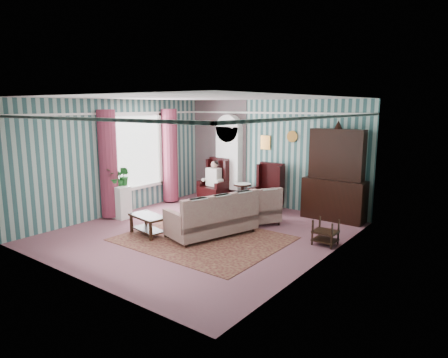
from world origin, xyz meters
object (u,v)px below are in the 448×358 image
Objects in this scene: nest_table at (325,232)px; plant_stand at (119,202)px; seated_woman at (214,181)px; wingback_right at (266,188)px; round_side_table at (242,194)px; bookcase at (229,162)px; wingback_left at (214,180)px; floral_armchair at (263,203)px; coffee_table at (148,225)px; sofa at (212,212)px; dresser_hutch at (335,172)px.

plant_stand is (-4.87, -1.20, 0.13)m from nest_table.
seated_woman reaches higher than plant_stand.
round_side_table is at bearing 169.99° from wingback_right.
bookcase is at bearing 159.73° from round_side_table.
plant_stand is (-0.80, -2.75, -0.22)m from wingback_left.
floral_armchair is at bearing -40.05° from round_side_table.
round_side_table is 0.68× the size of coffee_table.
seated_woman is at bearing 103.55° from coffee_table.
wingback_left is 4.37m from nest_table.
seated_woman is at bearing 54.77° from sofa.
floral_armchair is at bearing -34.65° from bookcase.
wingback_left is 1.28× the size of floral_armchair.
wingback_right is 1.75m from seated_woman.
wingback_right is (-1.75, -0.27, -0.55)m from dresser_hutch.
nest_table is at bearing -20.85° from seated_woman.
wingback_right is 1.43× the size of coffee_table.
seated_woman is 1.47× the size of plant_stand.
coffee_table is at bearing -91.96° from round_side_table.
wingback_left is 2.08× the size of round_side_table.
coffee_table is at bearing -152.65° from nest_table.
seated_woman is (-3.50, -0.27, -0.59)m from dresser_hutch.
plant_stand reaches higher than coffee_table.
plant_stand is (-1.70, -2.90, 0.10)m from round_side_table.
bookcase reaches higher than wingback_left.
nest_table is at bearing -74.63° from floral_armchair.
round_side_table is 0.61× the size of floral_armchair.
bookcase is 3.79m from coffee_table.
round_side_table is 2.77m from sofa.
dresser_hutch is 5.31m from plant_stand.
seated_woman reaches higher than coffee_table.
round_side_table is 3.36m from plant_stand.
plant_stand is at bearing -120.38° from round_side_table.
dresser_hutch is 2.11m from nest_table.
sofa is 2.20× the size of coffee_table.
bookcase is 4.15× the size of nest_table.
floral_armchair is (0.55, -1.03, -0.14)m from wingback_right.
wingback_left is at bearing 97.78° from floral_armchair.
sofa is at bearing -164.76° from floral_armchair.
seated_woman is at bearing -175.59° from dresser_hutch.
plant_stand reaches higher than round_side_table.
wingback_left reaches higher than floral_armchair.
dresser_hutch is at bearing 2.64° from round_side_table.
dresser_hutch is 1.89× the size of wingback_left.
dresser_hutch is at bearing -2.11° from bookcase.
round_side_table is (0.90, 0.15, -0.33)m from wingback_left.
dresser_hutch is at bearing 8.77° from wingback_right.
bookcase is 1.90× the size of seated_woman.
seated_woman is 2.19× the size of nest_table.
bookcase is 1.79× the size of wingback_left.
dresser_hutch is 3.55m from wingback_left.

